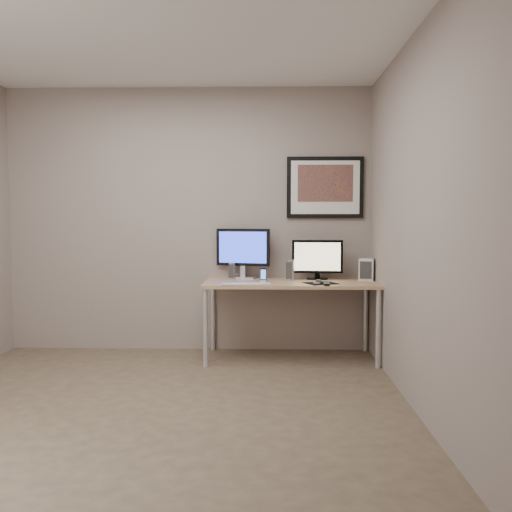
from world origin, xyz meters
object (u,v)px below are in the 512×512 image
(speaker_left, at_px, (232,271))
(speaker_right, at_px, (290,270))
(monitor_large, at_px, (243,251))
(monitor_tv, at_px, (317,258))
(phone_dock, at_px, (263,275))
(desk, at_px, (290,288))
(fan_unit, at_px, (366,270))
(framed_art, at_px, (325,187))
(keyboard, at_px, (247,284))

(speaker_left, height_order, speaker_right, speaker_right)
(monitor_large, relative_size, monitor_tv, 1.09)
(speaker_right, height_order, phone_dock, speaker_right)
(desk, distance_m, speaker_left, 0.61)
(monitor_large, height_order, phone_dock, monitor_large)
(monitor_large, relative_size, phone_dock, 4.13)
(phone_dock, relative_size, fan_unit, 0.61)
(framed_art, xyz_separation_m, monitor_tv, (-0.09, -0.17, -0.69))
(monitor_tv, xyz_separation_m, speaker_left, (-0.82, 0.03, -0.12))
(keyboard, bearing_deg, monitor_tv, 30.68)
(speaker_right, bearing_deg, fan_unit, 21.98)
(framed_art, bearing_deg, monitor_large, -174.39)
(phone_dock, height_order, fan_unit, fan_unit)
(speaker_left, distance_m, keyboard, 0.50)
(monitor_tv, distance_m, speaker_right, 0.29)
(desk, bearing_deg, speaker_left, 161.39)
(desk, height_order, keyboard, keyboard)
(framed_art, bearing_deg, desk, -136.54)
(framed_art, relative_size, speaker_left, 4.70)
(framed_art, xyz_separation_m, phone_dock, (-0.60, -0.38, -0.83))
(framed_art, relative_size, fan_unit, 3.60)
(speaker_left, bearing_deg, monitor_large, 39.65)
(fan_unit, bearing_deg, speaker_left, -166.82)
(speaker_right, height_order, keyboard, speaker_right)
(desk, bearing_deg, keyboard, -144.64)
(monitor_large, relative_size, keyboard, 1.20)
(monitor_large, bearing_deg, speaker_right, -6.40)
(speaker_right, height_order, fan_unit, fan_unit)
(framed_art, height_order, phone_dock, framed_art)
(framed_art, relative_size, speaker_right, 3.85)
(phone_dock, xyz_separation_m, fan_unit, (0.97, 0.13, 0.04))
(monitor_large, bearing_deg, keyboard, -71.10)
(speaker_right, bearing_deg, keyboard, -114.31)
(framed_art, relative_size, monitor_large, 1.42)
(speaker_left, relative_size, speaker_right, 0.82)
(speaker_right, bearing_deg, phone_dock, -128.69)
(monitor_large, xyz_separation_m, fan_unit, (1.18, -0.17, -0.17))
(speaker_left, bearing_deg, monitor_tv, 6.46)
(monitor_tv, distance_m, fan_unit, 0.47)
(monitor_large, bearing_deg, phone_dock, -43.17)
(desk, relative_size, monitor_large, 3.03)
(speaker_right, bearing_deg, monitor_tv, 37.06)
(speaker_left, relative_size, keyboard, 0.36)
(monitor_large, relative_size, speaker_left, 3.31)
(phone_dock, bearing_deg, speaker_left, 146.91)
(desk, relative_size, monitor_tv, 3.30)
(monitor_large, height_order, monitor_tv, monitor_large)
(desk, xyz_separation_m, phone_dock, (-0.25, -0.05, 0.13))
(monitor_large, height_order, fan_unit, monitor_large)
(monitor_tv, xyz_separation_m, phone_dock, (-0.52, -0.21, -0.14))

